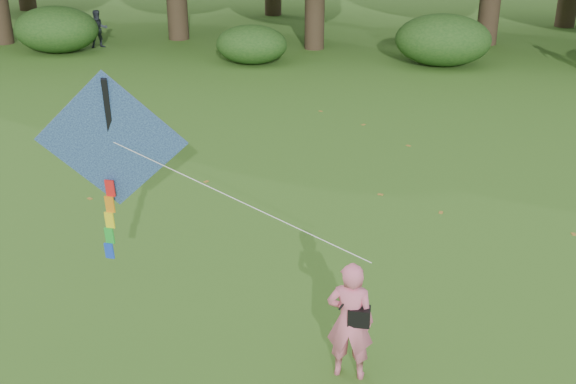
# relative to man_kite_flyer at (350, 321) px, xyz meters

# --- Properties ---
(ground) EXTENTS (100.00, 100.00, 0.00)m
(ground) POSITION_rel_man_kite_flyer_xyz_m (-1.00, 0.80, -0.89)
(ground) COLOR #265114
(ground) RESTS_ON ground
(man_kite_flyer) EXTENTS (0.68, 0.47, 1.77)m
(man_kite_flyer) POSITION_rel_man_kite_flyer_xyz_m (0.00, 0.00, 0.00)
(man_kite_flyer) COLOR #DB6783
(man_kite_flyer) RESTS_ON ground
(bystander_left) EXTENTS (0.93, 0.88, 1.52)m
(bystander_left) POSITION_rel_man_kite_flyer_xyz_m (-11.68, 19.63, -0.13)
(bystander_left) COLOR #2B313A
(bystander_left) RESTS_ON ground
(crossbody_bag) EXTENTS (0.43, 0.20, 0.71)m
(crossbody_bag) POSITION_rel_man_kite_flyer_xyz_m (0.12, -0.03, 0.12)
(crossbody_bag) COLOR black
(crossbody_bag) RESTS_ON ground
(flying_kite) EXTENTS (4.83, 1.17, 2.98)m
(flying_kite) POSITION_rel_man_kite_flyer_xyz_m (-3.49, 0.79, 2.07)
(flying_kite) COLOR #225D95
(flying_kite) RESTS_ON ground
(shrub_band) EXTENTS (39.15, 3.22, 1.88)m
(shrub_band) POSITION_rel_man_kite_flyer_xyz_m (-1.72, 18.40, -0.03)
(shrub_band) COLOR #264919
(shrub_band) RESTS_ON ground
(fallen_leaves) EXTENTS (10.17, 14.50, 0.01)m
(fallen_leaves) POSITION_rel_man_kite_flyer_xyz_m (-1.33, 6.67, -0.88)
(fallen_leaves) COLOR olive
(fallen_leaves) RESTS_ON ground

